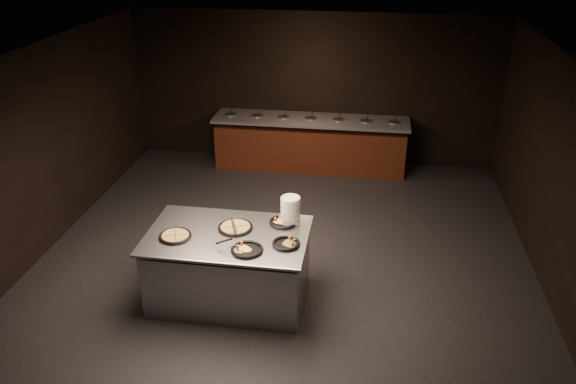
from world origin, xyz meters
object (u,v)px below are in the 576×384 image
object	(u,v)px
serving_counter	(229,268)
pan_cheese_whole	(235,227)
plate_stack	(290,210)
pan_veggie_whole	(175,236)

from	to	relation	value
serving_counter	pan_cheese_whole	world-z (taller)	pan_cheese_whole
serving_counter	plate_stack	bearing A→B (deg)	28.83
plate_stack	serving_counter	bearing A→B (deg)	-151.64
pan_veggie_whole	pan_cheese_whole	xyz separation A→B (m)	(0.67, 0.31, 0.00)
pan_cheese_whole	serving_counter	bearing A→B (deg)	-115.56
plate_stack	pan_veggie_whole	world-z (taller)	plate_stack
serving_counter	plate_stack	xyz separation A→B (m)	(0.73, 0.39, 0.67)
plate_stack	pan_cheese_whole	size ratio (longest dim) A/B	0.82
serving_counter	pan_cheese_whole	xyz separation A→B (m)	(0.07, 0.14, 0.52)
serving_counter	pan_veggie_whole	bearing A→B (deg)	-164.14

